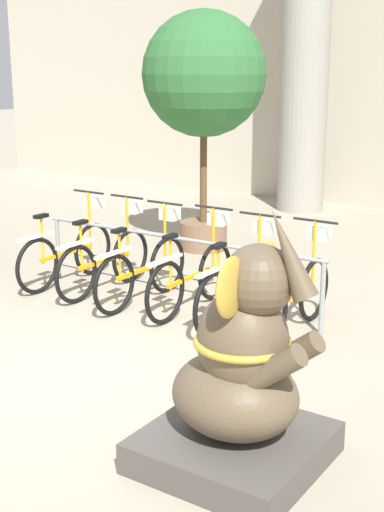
% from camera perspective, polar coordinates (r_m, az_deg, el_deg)
% --- Properties ---
extents(ground_plane, '(60.00, 60.00, 0.00)m').
position_cam_1_polar(ground_plane, '(6.33, -8.82, -9.07)').
color(ground_plane, '#9E937F').
extents(column_left, '(1.05, 1.05, 5.16)m').
position_cam_1_polar(column_left, '(13.05, 9.06, 15.07)').
color(column_left, gray).
rests_on(column_left, ground_plane).
extents(bike_rack, '(3.62, 0.05, 0.77)m').
position_cam_1_polar(bike_rack, '(7.80, -1.44, 0.43)').
color(bike_rack, gray).
rests_on(bike_rack, ground_plane).
extents(bicycle_0, '(0.48, 1.61, 1.08)m').
position_cam_1_polar(bicycle_0, '(8.73, -9.87, 0.46)').
color(bicycle_0, black).
rests_on(bicycle_0, ground_plane).
extents(bicycle_1, '(0.48, 1.61, 1.08)m').
position_cam_1_polar(bicycle_1, '(8.33, -6.87, -0.12)').
color(bicycle_1, black).
rests_on(bicycle_1, ground_plane).
extents(bicycle_2, '(0.48, 1.61, 1.08)m').
position_cam_1_polar(bicycle_2, '(7.91, -3.86, -0.87)').
color(bicycle_2, black).
rests_on(bicycle_2, ground_plane).
extents(bicycle_3, '(0.48, 1.61, 1.08)m').
position_cam_1_polar(bicycle_3, '(7.63, 0.10, -1.43)').
color(bicycle_3, black).
rests_on(bicycle_3, ground_plane).
extents(bicycle_4, '(0.48, 1.61, 1.08)m').
position_cam_1_polar(bicycle_4, '(7.28, 3.83, -2.27)').
color(bicycle_4, black).
rests_on(bicycle_4, ground_plane).
extents(bicycle_5, '(0.48, 1.61, 1.08)m').
position_cam_1_polar(bicycle_5, '(7.05, 8.26, -2.98)').
color(bicycle_5, black).
rests_on(bicycle_5, ground_plane).
extents(elephant_statue, '(1.11, 1.11, 1.77)m').
position_cam_1_polar(elephant_statue, '(4.67, 3.91, -9.95)').
color(elephant_statue, '#4C4742').
rests_on(elephant_statue, ground_plane).
extents(potted_tree, '(1.71, 1.71, 3.31)m').
position_cam_1_polar(potted_tree, '(9.99, 0.95, 13.88)').
color(potted_tree, brown).
rests_on(potted_tree, ground_plane).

